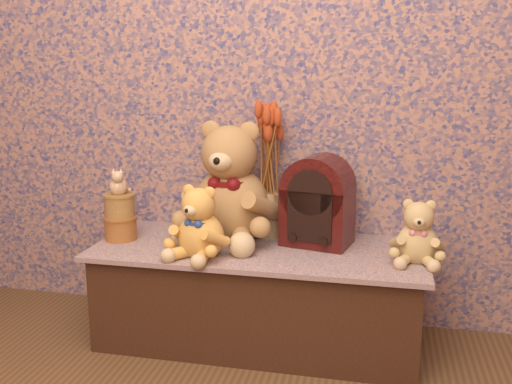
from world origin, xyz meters
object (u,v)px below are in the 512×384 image
at_px(cathedral_radio, 318,200).
at_px(biscuit_tin_lower, 121,228).
at_px(teddy_medium, 201,218).
at_px(ceramic_vase, 269,214).
at_px(teddy_large, 231,176).
at_px(teddy_small, 418,228).
at_px(cat_figurine, 118,181).

xyz_separation_m(cathedral_radio, biscuit_tin_lower, (-0.82, -0.12, -0.14)).
bearing_deg(cathedral_radio, teddy_medium, -137.54).
bearing_deg(teddy_medium, ceramic_vase, 73.26).
bearing_deg(teddy_medium, biscuit_tin_lower, 178.05).
relative_size(teddy_large, teddy_small, 2.09).
xyz_separation_m(teddy_large, ceramic_vase, (0.15, 0.06, -0.17)).
relative_size(teddy_medium, biscuit_tin_lower, 2.23).
xyz_separation_m(teddy_small, cathedral_radio, (-0.39, 0.13, 0.06)).
relative_size(cathedral_radio, cat_figurine, 3.18).
bearing_deg(biscuit_tin_lower, cathedral_radio, 8.07).
xyz_separation_m(teddy_small, biscuit_tin_lower, (-1.22, 0.02, -0.08)).
bearing_deg(cat_figurine, teddy_large, -5.47).
height_order(biscuit_tin_lower, cat_figurine, cat_figurine).
height_order(teddy_small, ceramic_vase, teddy_small).
distance_m(teddy_large, biscuit_tin_lower, 0.52).
relative_size(ceramic_vase, cat_figurine, 1.65).
relative_size(teddy_large, teddy_medium, 1.79).
bearing_deg(teddy_small, biscuit_tin_lower, -178.66).
relative_size(teddy_large, cat_figurine, 4.60).
xyz_separation_m(teddy_medium, teddy_small, (0.82, 0.11, -0.02)).
distance_m(teddy_medium, teddy_small, 0.82).
distance_m(ceramic_vase, cat_figurine, 0.65).
xyz_separation_m(teddy_large, teddy_small, (0.76, -0.15, -0.14)).
xyz_separation_m(teddy_medium, cathedral_radio, (0.42, 0.25, 0.04)).
bearing_deg(ceramic_vase, cathedral_radio, -18.76).
bearing_deg(teddy_small, cat_figurine, -178.66).
distance_m(biscuit_tin_lower, cat_figurine, 0.21).
relative_size(cathedral_radio, ceramic_vase, 1.93).
xyz_separation_m(teddy_small, ceramic_vase, (-0.61, 0.21, -0.03)).
bearing_deg(biscuit_tin_lower, teddy_medium, -17.98).
relative_size(teddy_large, ceramic_vase, 2.79).
height_order(teddy_medium, biscuit_tin_lower, teddy_medium).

